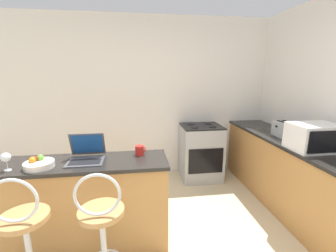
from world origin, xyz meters
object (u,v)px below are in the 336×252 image
wine_glass_short (6,158)px  bar_stool_far (103,236)px  stove_range (201,152)px  mug_red (140,150)px  fruit_bowl (39,164)px  microwave (314,137)px  toaster (283,129)px  laptop (86,154)px  bar_stool_near (27,244)px

wine_glass_short → bar_stool_far: bearing=-27.5°
bar_stool_far → stove_range: bearing=55.1°
wine_glass_short → mug_red: (1.12, 0.23, -0.07)m
fruit_bowl → mug_red: size_ratio=2.34×
microwave → mug_red: bearing=176.8°
toaster → mug_red: size_ratio=2.28×
laptop → stove_range: size_ratio=0.36×
mug_red → bar_stool_far: bearing=-114.8°
fruit_bowl → mug_red: fruit_bowl is taller
bar_stool_far → stove_range: 2.28m
stove_range → fruit_bowl: fruit_bowl is taller
bar_stool_near → laptop: laptop is taller
microwave → fruit_bowl: size_ratio=1.99×
bar_stool_near → fruit_bowl: (-0.05, 0.46, 0.43)m
bar_stool_far → wine_glass_short: (-0.82, 0.42, 0.51)m
laptop → wine_glass_short: laptop is taller
laptop → mug_red: (0.51, 0.07, -0.01)m
fruit_bowl → bar_stool_near: bearing=-84.3°
mug_red → wine_glass_short: bearing=-168.3°
bar_stool_near → toaster: size_ratio=4.36×
bar_stool_far → wine_glass_short: bearing=152.5°
bar_stool_near → toaster: bearing=22.1°
bar_stool_near → wine_glass_short: bearing=123.6°
bar_stool_far → wine_glass_short: 1.05m
stove_range → fruit_bowl: size_ratio=3.65×
toaster → mug_red: toaster is taller
fruit_bowl → toaster: bearing=13.2°
wine_glass_short → microwave: bearing=2.5°
bar_stool_far → fruit_bowl: (-0.58, 0.46, 0.43)m
bar_stool_far → stove_range: bar_stool_far is taller
laptop → toaster: size_ratio=1.36×
laptop → mug_red: laptop is taller
laptop → fruit_bowl: laptop is taller
microwave → mug_red: 1.86m
microwave → wine_glass_short: microwave is taller
laptop → mug_red: 0.51m
laptop → microwave: microwave is taller
fruit_bowl → laptop: bearing=19.6°
microwave → stove_range: bearing=123.0°
bar_stool_far → laptop: laptop is taller
stove_range → wine_glass_short: (-2.12, -1.45, 0.56)m
bar_stool_far → laptop: bearing=109.0°
wine_glass_short → bar_stool_near: bearing=-56.4°
laptop → fruit_bowl: (-0.38, -0.13, -0.03)m
laptop → mug_red: size_ratio=3.10×
wine_glass_short → mug_red: wine_glass_short is taller
microwave → fruit_bowl: microwave is taller
bar_stool_near → bar_stool_far: (0.54, 0.00, 0.00)m
stove_range → bar_stool_far: bearing=-124.9°
bar_stool_near → toaster: toaster is taller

